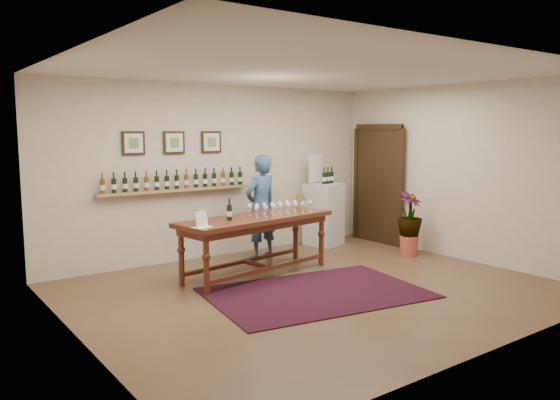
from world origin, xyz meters
TOP-DOWN VIEW (x-y plane):
  - ground at (0.00, 0.00)m, footprint 6.00×6.00m
  - room_shell at (2.11, 1.86)m, footprint 6.00×6.00m
  - rug at (-0.10, -0.12)m, footprint 2.94×2.20m
  - tasting_table at (-0.22, 1.07)m, footprint 2.50×1.11m
  - table_glasses at (0.14, 1.08)m, footprint 1.25×0.30m
  - table_bottles at (-0.71, 1.04)m, footprint 0.30×0.22m
  - pitcher_left at (-1.21, 0.92)m, footprint 0.13×0.13m
  - pitcher_right at (0.83, 1.41)m, footprint 0.17×0.17m
  - menu_card at (-1.26, 0.75)m, footprint 0.27×0.23m
  - display_pedestal at (1.95, 2.12)m, footprint 0.68×0.68m
  - pedestal_bottles at (1.98, 2.05)m, footprint 0.32×0.16m
  - info_sign at (1.87, 2.27)m, footprint 0.38×0.12m
  - potted_plant at (2.50, 0.59)m, footprint 0.56×0.56m
  - person at (0.42, 1.90)m, footprint 0.67×0.50m

SIDE VIEW (x-z plane):
  - ground at x=0.00m, z-range 0.00..0.00m
  - rug at x=-0.10m, z-range 0.00..0.01m
  - potted_plant at x=2.50m, z-range 0.08..1.00m
  - display_pedestal at x=1.95m, z-range 0.00..1.12m
  - tasting_table at x=-0.22m, z-range 0.30..1.15m
  - person at x=0.42m, z-range 0.00..1.68m
  - table_glasses at x=0.14m, z-range 0.85..1.03m
  - pitcher_left at x=-1.21m, z-range 0.85..1.05m
  - menu_card at x=-1.26m, z-range 0.85..1.07m
  - pitcher_right at x=0.83m, z-range 0.85..1.07m
  - table_bottles at x=-0.71m, z-range 0.85..1.14m
  - room_shell at x=2.11m, z-range -1.88..4.12m
  - pedestal_bottles at x=1.98m, z-range 1.12..1.43m
  - info_sign at x=1.87m, z-range 1.12..1.66m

